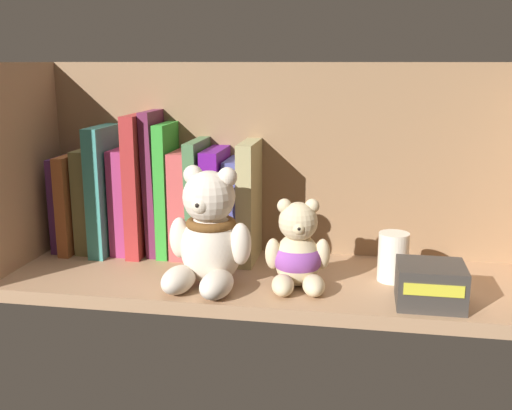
# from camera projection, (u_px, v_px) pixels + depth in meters

# --- Properties ---
(shelf_board) EXTENTS (0.79, 0.25, 0.02)m
(shelf_board) POSITION_uv_depth(u_px,v_px,m) (270.00, 282.00, 0.92)
(shelf_board) COLOR #A87F5B
(shelf_board) RESTS_ON ground
(shelf_back_panel) EXTENTS (0.81, 0.01, 0.34)m
(shelf_back_panel) POSITION_uv_depth(u_px,v_px,m) (282.00, 166.00, 1.01)
(shelf_back_panel) COLOR #8A6847
(shelf_back_panel) RESTS_ON ground
(shelf_side_panel_left) EXTENTS (0.02, 0.27, 0.34)m
(shelf_side_panel_left) POSITION_uv_depth(u_px,v_px,m) (18.00, 172.00, 0.95)
(shelf_side_panel_left) COLOR #A87F5B
(shelf_side_panel_left) RESTS_ON ground
(book_0) EXTENTS (0.02, 0.11, 0.16)m
(book_0) POSITION_uv_depth(u_px,v_px,m) (67.00, 202.00, 1.05)
(book_0) COLOR #4B245E
(book_0) RESTS_ON shelf_board
(book_1) EXTENTS (0.02, 0.14, 0.17)m
(book_1) POSITION_uv_depth(u_px,v_px,m) (78.00, 201.00, 1.05)
(book_1) COLOR #955029
(book_1) RESTS_ON shelf_board
(book_2) EXTENTS (0.03, 0.11, 0.17)m
(book_2) POSITION_uv_depth(u_px,v_px,m) (93.00, 199.00, 1.04)
(book_2) COLOR olive
(book_2) RESTS_ON shelf_board
(book_3) EXTENTS (0.03, 0.14, 0.21)m
(book_3) POSITION_uv_depth(u_px,v_px,m) (109.00, 188.00, 1.03)
(book_3) COLOR teal
(book_3) RESTS_ON shelf_board
(book_4) EXTENTS (0.03, 0.10, 0.18)m
(book_4) POSITION_uv_depth(u_px,v_px,m) (127.00, 200.00, 1.03)
(book_4) COLOR #992F61
(book_4) RESTS_ON shelf_board
(book_5) EXTENTS (0.02, 0.13, 0.23)m
(book_5) POSITION_uv_depth(u_px,v_px,m) (143.00, 184.00, 1.02)
(book_5) COLOR maroon
(book_5) RESTS_ON shelf_board
(book_6) EXTENTS (0.02, 0.09, 0.24)m
(book_6) POSITION_uv_depth(u_px,v_px,m) (156.00, 183.00, 1.02)
(book_6) COLOR #632040
(book_6) RESTS_ON shelf_board
(book_7) EXTENTS (0.02, 0.10, 0.22)m
(book_7) POSITION_uv_depth(u_px,v_px,m) (169.00, 189.00, 1.01)
(book_7) COLOR green
(book_7) RESTS_ON shelf_board
(book_8) EXTENTS (0.03, 0.11, 0.18)m
(book_8) POSITION_uv_depth(u_px,v_px,m) (186.00, 202.00, 1.01)
(book_8) COLOR #C24B4B
(book_8) RESTS_ON shelf_board
(book_9) EXTENTS (0.02, 0.15, 0.20)m
(book_9) POSITION_uv_depth(u_px,v_px,m) (202.00, 197.00, 1.01)
(book_9) COLOR #467045
(book_9) RESTS_ON shelf_board
(book_10) EXTENTS (0.03, 0.13, 0.18)m
(book_10) POSITION_uv_depth(u_px,v_px,m) (218.00, 202.00, 1.00)
(book_10) COLOR #601384
(book_10) RESTS_ON shelf_board
(book_11) EXTENTS (0.02, 0.11, 0.16)m
(book_11) POSITION_uv_depth(u_px,v_px,m) (235.00, 207.00, 1.00)
(book_11) COLOR #45488A
(book_11) RESTS_ON shelf_board
(book_12) EXTENTS (0.02, 0.14, 0.19)m
(book_12) POSITION_uv_depth(u_px,v_px,m) (251.00, 199.00, 0.99)
(book_12) COLOR tan
(book_12) RESTS_ON shelf_board
(teddy_bear_larger) EXTENTS (0.13, 0.13, 0.17)m
(teddy_bear_larger) POSITION_uv_depth(u_px,v_px,m) (209.00, 236.00, 0.87)
(teddy_bear_larger) COLOR beige
(teddy_bear_larger) RESTS_ON shelf_board
(teddy_bear_smaller) EXTENTS (0.10, 0.10, 0.13)m
(teddy_bear_smaller) POSITION_uv_depth(u_px,v_px,m) (298.00, 253.00, 0.87)
(teddy_bear_smaller) COLOR beige
(teddy_bear_smaller) RESTS_ON shelf_board
(pillar_candle) EXTENTS (0.05, 0.05, 0.07)m
(pillar_candle) POSITION_uv_depth(u_px,v_px,m) (393.00, 257.00, 0.89)
(pillar_candle) COLOR silver
(pillar_candle) RESTS_ON shelf_board
(small_product_box) EXTENTS (0.09, 0.08, 0.06)m
(small_product_box) POSITION_uv_depth(u_px,v_px,m) (430.00, 284.00, 0.81)
(small_product_box) COLOR #38332D
(small_product_box) RESTS_ON shelf_board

